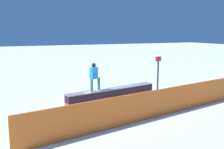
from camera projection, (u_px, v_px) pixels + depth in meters
name	position (u px, v px, depth m)	size (l,w,h in m)	color
ground_plane	(112.00, 100.00, 14.52)	(120.00, 120.00, 0.00)	white
grind_box	(112.00, 94.00, 14.47)	(5.59, 1.48, 0.65)	black
snowboarder	(94.00, 76.00, 13.59)	(1.51, 0.92, 1.49)	silver
safety_fence	(149.00, 105.00, 11.19)	(11.56, 0.06, 1.24)	orange
trail_marker	(158.00, 73.00, 16.41)	(0.40, 0.10, 2.22)	#262628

